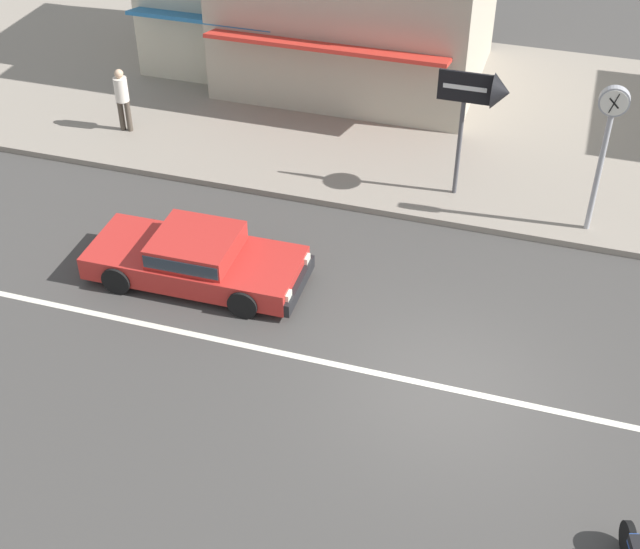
% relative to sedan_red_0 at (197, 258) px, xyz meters
% --- Properties ---
extents(ground_plane, '(160.00, 160.00, 0.00)m').
position_rel_sedan_red_0_xyz_m(ground_plane, '(5.40, -1.61, -0.53)').
color(ground_plane, '#423F3D').
extents(lane_centre_stripe, '(50.40, 0.14, 0.01)m').
position_rel_sedan_red_0_xyz_m(lane_centre_stripe, '(5.40, -1.61, -0.53)').
color(lane_centre_stripe, silver).
rests_on(lane_centre_stripe, ground).
extents(kerb_strip, '(68.00, 10.00, 0.15)m').
position_rel_sedan_red_0_xyz_m(kerb_strip, '(5.40, 8.32, -0.46)').
color(kerb_strip, gray).
rests_on(kerb_strip, ground).
extents(sedan_red_0, '(4.41, 1.91, 1.06)m').
position_rel_sedan_red_0_xyz_m(sedan_red_0, '(0.00, 0.00, 0.00)').
color(sedan_red_0, red).
rests_on(sedan_red_0, ground).
extents(street_clock, '(0.61, 0.22, 3.32)m').
position_rel_sedan_red_0_xyz_m(street_clock, '(7.40, 3.96, 2.06)').
color(street_clock, '#9E9EA3').
rests_on(street_clock, kerb_strip).
extents(arrow_signboard, '(1.52, 0.75, 3.01)m').
position_rel_sedan_red_0_xyz_m(arrow_signboard, '(4.96, 4.51, 2.13)').
color(arrow_signboard, '#4C4C51').
rests_on(arrow_signboard, kerb_strip).
extents(pedestrian_near_clock, '(0.34, 0.34, 1.66)m').
position_rel_sedan_red_0_xyz_m(pedestrian_near_clock, '(-4.14, 5.02, 0.58)').
color(pedestrian_near_clock, '#4C4238').
rests_on(pedestrian_near_clock, kerb_strip).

